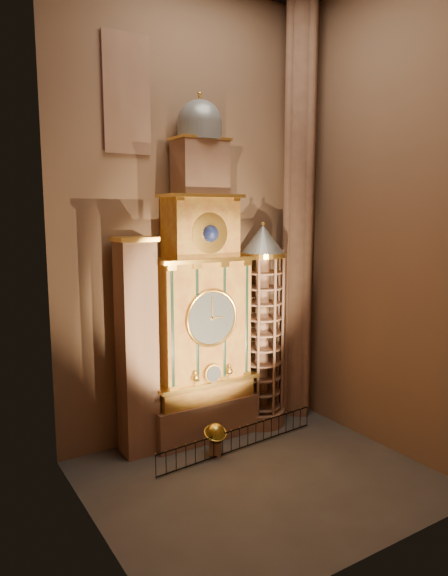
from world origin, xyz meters
TOP-DOWN VIEW (x-y plane):
  - floor at (0.00, 0.00)m, footprint 14.00×14.00m
  - wall_back at (0.00, 6.00)m, footprint 22.00×0.00m
  - wall_left at (-7.00, 0.00)m, footprint 0.00×22.00m
  - wall_right at (7.00, 0.00)m, footprint 0.00×22.00m
  - astronomical_clock at (0.00, 4.96)m, footprint 5.60×2.41m
  - portrait_tower at (-3.40, 4.98)m, footprint 1.80×1.60m
  - stair_turret at (3.50, 4.70)m, footprint 2.50×2.50m
  - gothic_pier at (6.10, 5.00)m, footprint 2.04×2.04m
  - stained_glass_window at (-3.20, 5.92)m, footprint 2.20×0.14m
  - celestial_globe at (-0.52, 2.78)m, footprint 1.23×1.18m
  - iron_railing at (0.74, 2.63)m, footprint 9.07×0.78m

SIDE VIEW (x-z plane):
  - floor at x=0.00m, z-range 0.00..0.00m
  - iron_railing at x=0.74m, z-range 0.05..1.11m
  - celestial_globe at x=-0.52m, z-range 0.16..1.72m
  - portrait_tower at x=-3.40m, z-range 0.05..10.25m
  - stair_turret at x=3.50m, z-range -0.13..10.67m
  - astronomical_clock at x=0.00m, z-range -1.67..15.03m
  - wall_back at x=0.00m, z-range 0.00..22.00m
  - wall_left at x=-7.00m, z-range 0.00..22.00m
  - wall_right at x=7.00m, z-range 0.00..22.00m
  - gothic_pier at x=6.10m, z-range 0.00..22.00m
  - stained_glass_window at x=-3.20m, z-range 13.90..19.10m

